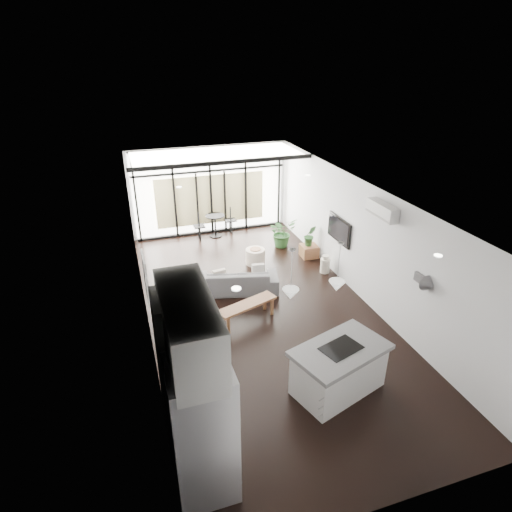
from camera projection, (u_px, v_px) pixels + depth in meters
floor at (260, 310)px, 9.90m from camera, size 5.00×10.00×0.00m
ceiling at (261, 194)px, 8.68m from camera, size 5.00×10.00×0.00m
wall_left at (143, 272)px, 8.59m from camera, size 0.02×10.00×2.80m
wall_right at (361, 241)px, 9.99m from camera, size 0.02×10.00×2.80m
wall_back at (210, 190)px, 13.56m from camera, size 5.00×0.02×2.80m
wall_front at (396, 432)px, 5.02m from camera, size 5.00×0.02×2.80m
glazing at (211, 191)px, 13.46m from camera, size 5.00×0.20×2.80m
skylight at (215, 154)px, 12.11m from camera, size 4.70×1.90×0.06m
neighbour_building at (211, 200)px, 13.65m from camera, size 3.50×0.02×1.60m
island at (339, 369)px, 7.41m from camera, size 1.86×1.43×0.90m
cooktop at (341, 348)px, 7.21m from camera, size 0.79×0.64×0.01m
fridge at (201, 426)px, 5.57m from camera, size 0.80×0.99×2.06m
appliance_column at (185, 375)px, 6.03m from camera, size 0.68×0.71×2.62m
upper_cabinets at (189, 327)px, 5.29m from camera, size 0.62×1.75×0.86m
pendant_left at (291, 294)px, 6.64m from camera, size 0.26×0.26×0.18m
pendant_right at (337, 286)px, 6.87m from camera, size 0.26×0.26×0.18m
sofa at (238, 277)px, 10.54m from camera, size 2.07×1.04×0.78m
console_bench at (247, 312)px, 9.40m from camera, size 1.44×0.80×0.45m
pouf at (255, 256)px, 11.94m from camera, size 0.56×0.56×0.43m
crate at (309, 251)px, 12.37m from camera, size 0.49×0.49×0.35m
plant_tall at (282, 235)px, 12.95m from camera, size 1.01×1.07×0.70m
plant_crate at (310, 241)px, 12.23m from camera, size 0.42×0.67×0.28m
milk_can at (325, 264)px, 11.46m from camera, size 0.26×0.26×0.50m
bistro_set at (215, 226)px, 13.62m from camera, size 1.61×0.90×0.73m
tv at (339, 230)px, 10.88m from camera, size 0.05×1.10×0.65m
ac_unit at (382, 210)px, 8.81m from camera, size 0.22×0.90×0.30m
framed_art at (146, 277)px, 8.11m from camera, size 0.04×0.70×0.90m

